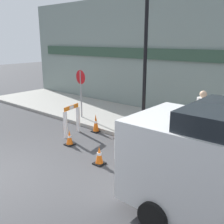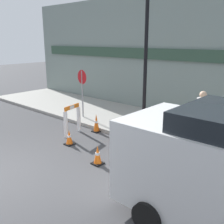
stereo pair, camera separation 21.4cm
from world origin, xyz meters
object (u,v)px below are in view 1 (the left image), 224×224
streetlamp_post (147,18)px  person_worker (165,128)px  stop_sign (81,86)px  person_pedestrian (201,117)px

streetlamp_post → person_worker: (1.52, -1.10, -3.25)m
person_worker → stop_sign: bearing=-24.8°
streetlamp_post → stop_sign: 4.04m
streetlamp_post → person_pedestrian: 3.72m
stop_sign → streetlamp_post: bearing=-169.7°
person_worker → person_pedestrian: 1.25m
person_pedestrian → streetlamp_post: bearing=-7.6°
streetlamp_post → person_pedestrian: (2.19, -0.07, -3.01)m
streetlamp_post → person_pedestrian: size_ratio=3.49×
person_worker → person_pedestrian: (0.67, 1.03, 0.24)m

